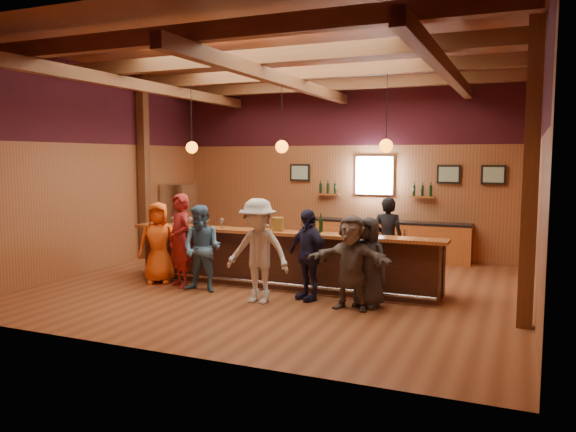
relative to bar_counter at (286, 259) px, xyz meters
The scene contains 27 objects.
room 2.69m from the bar_counter, 100.24° to the right, with size 9.04×9.00×4.52m.
bar_counter is the anchor object (origin of this frame).
back_bar_cabinet 3.76m from the bar_counter, 71.66° to the left, with size 4.00×0.52×0.95m.
window 4.17m from the bar_counter, 78.34° to the left, with size 0.95×0.09×0.95m.
framed_pictures 4.42m from the bar_counter, 66.46° to the left, with size 5.35×0.05×0.45m.
wine_shelves 3.97m from the bar_counter, 78.14° to the left, with size 3.00×0.18×0.30m.
pendant_lights 2.19m from the bar_counter, 96.37° to the right, with size 4.24×0.24×1.37m.
stainless_fridge 4.81m from the bar_counter, 149.24° to the left, with size 0.70×0.70×1.80m, color silver.
customer_orange 2.56m from the bar_counter, 161.60° to the right, with size 0.79×0.52×1.62m, color #F15B16.
customer_redvest 2.08m from the bar_counter, 152.84° to the right, with size 0.66×0.43×1.81m, color maroon.
customer_denim 1.67m from the bar_counter, 138.20° to the right, with size 0.79×0.61×1.62m, color #446788.
customer_white 1.48m from the bar_counter, 86.36° to the right, with size 1.17×0.67×1.81m, color beige.
customer_navy 1.24m from the bar_counter, 48.19° to the right, with size 0.94×0.39×1.61m, color #1E1C39.
customer_brown 2.08m from the bar_counter, 35.53° to the right, with size 1.46×0.46×1.57m, color #5E524B.
customer_dark 2.12m from the bar_counter, 26.41° to the right, with size 0.74×0.48×1.52m, color #28272A.
bartender 2.10m from the bar_counter, 31.51° to the left, with size 0.63×0.41×1.72m, color black.
ice_bucket 0.78m from the bar_counter, 96.13° to the right, with size 0.23×0.23×0.26m, color olive.
bottle_a 1.02m from the bar_counter, 21.54° to the right, with size 0.07×0.07×0.33m.
bottle_b 1.10m from the bar_counter, 14.99° to the right, with size 0.08×0.08×0.35m.
glass_a 2.50m from the bar_counter, behind, with size 0.08×0.08×0.18m.
glass_b 2.09m from the bar_counter, 167.92° to the right, with size 0.09×0.09×0.20m.
glass_c 1.77m from the bar_counter, behind, with size 0.08×0.08×0.17m.
glass_d 1.47m from the bar_counter, 164.60° to the right, with size 0.09×0.09×0.20m.
glass_e 0.82m from the bar_counter, 123.67° to the right, with size 0.08×0.08×0.17m.
glass_f 1.09m from the bar_counter, 30.90° to the right, with size 0.08×0.08×0.17m.
glass_g 1.45m from the bar_counter, 14.48° to the right, with size 0.08×0.08×0.19m.
glass_h 2.01m from the bar_counter, 10.60° to the right, with size 0.09×0.09×0.19m.
Camera 1 is at (4.28, -9.81, 2.50)m, focal length 35.00 mm.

